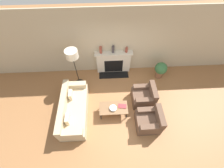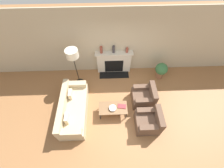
{
  "view_description": "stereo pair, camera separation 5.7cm",
  "coord_description": "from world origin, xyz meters",
  "px_view_note": "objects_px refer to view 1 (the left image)",
  "views": [
    {
      "loc": [
        -0.45,
        -2.42,
        5.21
      ],
      "look_at": [
        -0.26,
        1.15,
        0.45
      ],
      "focal_mm": 24.0,
      "sensor_mm": 36.0,
      "label": 1
    },
    {
      "loc": [
        -0.39,
        -2.42,
        5.21
      ],
      "look_at": [
        -0.26,
        1.15,
        0.45
      ],
      "focal_mm": 24.0,
      "sensor_mm": 36.0,
      "label": 2
    }
  ],
  "objects_px": {
    "mantel_vase_center_left": "(113,49)",
    "fireplace": "(114,62)",
    "armchair_near": "(150,121)",
    "coffee_table": "(114,108)",
    "floor_lamp": "(72,56)",
    "mantel_vase_left": "(101,50)",
    "mantel_vase_center_right": "(127,50)",
    "potted_plant": "(161,69)",
    "armchair_far": "(144,96)",
    "book": "(122,106)",
    "bowl": "(113,108)",
    "couch": "(73,109)"
  },
  "relations": [
    {
      "from": "mantel_vase_center_left",
      "to": "fireplace",
      "type": "bearing_deg",
      "value": -33.02
    },
    {
      "from": "fireplace",
      "to": "armchair_near",
      "type": "xyz_separation_m",
      "value": [
        1.09,
        -2.67,
        -0.22
      ]
    },
    {
      "from": "armchair_near",
      "to": "coffee_table",
      "type": "height_order",
      "value": "armchair_near"
    },
    {
      "from": "fireplace",
      "to": "floor_lamp",
      "type": "relative_size",
      "value": 0.88
    },
    {
      "from": "mantel_vase_left",
      "to": "mantel_vase_center_right",
      "type": "relative_size",
      "value": 1.43
    },
    {
      "from": "coffee_table",
      "to": "mantel_vase_left",
      "type": "relative_size",
      "value": 3.35
    },
    {
      "from": "armchair_near",
      "to": "potted_plant",
      "type": "height_order",
      "value": "armchair_near"
    },
    {
      "from": "armchair_far",
      "to": "mantel_vase_left",
      "type": "relative_size",
      "value": 2.72
    },
    {
      "from": "book",
      "to": "mantel_vase_left",
      "type": "distance_m",
      "value": 2.38
    },
    {
      "from": "mantel_vase_left",
      "to": "mantel_vase_center_left",
      "type": "xyz_separation_m",
      "value": [
        0.5,
        0.0,
        0.01
      ]
    },
    {
      "from": "bowl",
      "to": "floor_lamp",
      "type": "bearing_deg",
      "value": 131.45
    },
    {
      "from": "coffee_table",
      "to": "mantel_vase_left",
      "type": "bearing_deg",
      "value": 100.27
    },
    {
      "from": "armchair_far",
      "to": "potted_plant",
      "type": "bearing_deg",
      "value": 143.29
    },
    {
      "from": "bowl",
      "to": "mantel_vase_center_left",
      "type": "relative_size",
      "value": 0.8
    },
    {
      "from": "armchair_near",
      "to": "bowl",
      "type": "height_order",
      "value": "armchair_near"
    },
    {
      "from": "book",
      "to": "floor_lamp",
      "type": "height_order",
      "value": "floor_lamp"
    },
    {
      "from": "fireplace",
      "to": "armchair_far",
      "type": "bearing_deg",
      "value": -57.04
    },
    {
      "from": "armchair_far",
      "to": "bowl",
      "type": "bearing_deg",
      "value": -67.88
    },
    {
      "from": "couch",
      "to": "armchair_far",
      "type": "distance_m",
      "value": 2.72
    },
    {
      "from": "coffee_table",
      "to": "mantel_vase_center_left",
      "type": "distance_m",
      "value": 2.34
    },
    {
      "from": "couch",
      "to": "armchair_far",
      "type": "relative_size",
      "value": 2.56
    },
    {
      "from": "bowl",
      "to": "mantel_vase_left",
      "type": "distance_m",
      "value": 2.37
    },
    {
      "from": "couch",
      "to": "mantel_vase_center_left",
      "type": "distance_m",
      "value": 2.79
    },
    {
      "from": "floor_lamp",
      "to": "book",
      "type": "bearing_deg",
      "value": -40.89
    },
    {
      "from": "coffee_table",
      "to": "bowl",
      "type": "distance_m",
      "value": 0.08
    },
    {
      "from": "fireplace",
      "to": "potted_plant",
      "type": "distance_m",
      "value": 2.05
    },
    {
      "from": "armchair_far",
      "to": "mantel_vase_center_right",
      "type": "height_order",
      "value": "mantel_vase_center_right"
    },
    {
      "from": "mantel_vase_center_right",
      "to": "potted_plant",
      "type": "height_order",
      "value": "mantel_vase_center_right"
    },
    {
      "from": "mantel_vase_center_left",
      "to": "potted_plant",
      "type": "xyz_separation_m",
      "value": [
        2.02,
        -0.47,
        -0.79
      ]
    },
    {
      "from": "couch",
      "to": "book",
      "type": "relative_size",
      "value": 6.57
    },
    {
      "from": "couch",
      "to": "floor_lamp",
      "type": "height_order",
      "value": "floor_lamp"
    },
    {
      "from": "armchair_near",
      "to": "bowl",
      "type": "xyz_separation_m",
      "value": [
        -1.23,
        0.5,
        0.12
      ]
    },
    {
      "from": "armchair_far",
      "to": "mantel_vase_center_right",
      "type": "bearing_deg",
      "value": -161.55
    },
    {
      "from": "book",
      "to": "mantel_vase_center_left",
      "type": "distance_m",
      "value": 2.29
    },
    {
      "from": "armchair_near",
      "to": "mantel_vase_left",
      "type": "height_order",
      "value": "mantel_vase_left"
    },
    {
      "from": "book",
      "to": "mantel_vase_center_left",
      "type": "xyz_separation_m",
      "value": [
        -0.21,
        2.11,
        0.85
      ]
    },
    {
      "from": "armchair_far",
      "to": "book",
      "type": "xyz_separation_m",
      "value": [
        -0.89,
        -0.42,
        0.09
      ]
    },
    {
      "from": "floor_lamp",
      "to": "mantel_vase_left",
      "type": "height_order",
      "value": "floor_lamp"
    },
    {
      "from": "book",
      "to": "floor_lamp",
      "type": "bearing_deg",
      "value": 148.48
    },
    {
      "from": "coffee_table",
      "to": "bowl",
      "type": "relative_size",
      "value": 3.9
    },
    {
      "from": "fireplace",
      "to": "mantel_vase_center_right",
      "type": "height_order",
      "value": "mantel_vase_center_right"
    },
    {
      "from": "bowl",
      "to": "mantel_vase_center_right",
      "type": "xyz_separation_m",
      "value": [
        0.67,
        2.19,
        0.76
      ]
    },
    {
      "from": "bowl",
      "to": "book",
      "type": "distance_m",
      "value": 0.35
    },
    {
      "from": "book",
      "to": "fireplace",
      "type": "bearing_deg",
      "value": 104.6
    },
    {
      "from": "mantel_vase_center_left",
      "to": "armchair_near",
      "type": "bearing_deg",
      "value": -67.58
    },
    {
      "from": "bowl",
      "to": "book",
      "type": "relative_size",
      "value": 0.81
    },
    {
      "from": "armchair_near",
      "to": "mantel_vase_center_right",
      "type": "bearing_deg",
      "value": -168.15
    },
    {
      "from": "floor_lamp",
      "to": "mantel_vase_left",
      "type": "xyz_separation_m",
      "value": [
        1.01,
        0.63,
        -0.3
      ]
    },
    {
      "from": "fireplace",
      "to": "potted_plant",
      "type": "bearing_deg",
      "value": -12.71
    },
    {
      "from": "coffee_table",
      "to": "floor_lamp",
      "type": "distance_m",
      "value": 2.38
    }
  ]
}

